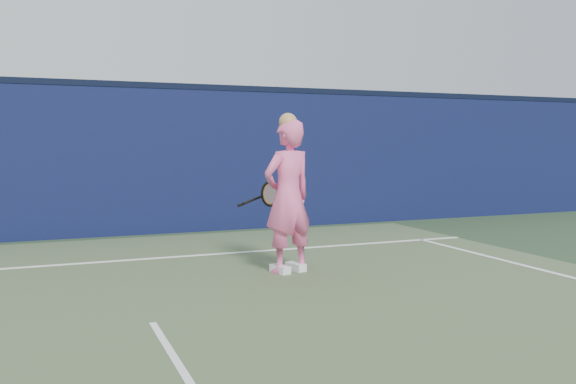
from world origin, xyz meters
name	(u,v)px	position (x,y,z in m)	size (l,w,h in m)	color
ground	(176,362)	(0.00, 0.00, 0.00)	(80.00, 80.00, 0.00)	#273B24
backstop_wall	(96,162)	(0.00, 6.50, 1.25)	(24.00, 0.40, 2.50)	#0C1737
wall_cap	(94,84)	(0.00, 6.50, 2.55)	(24.00, 0.42, 0.10)	black
player	(288,196)	(1.89, 2.54, 0.93)	(0.77, 0.61, 1.92)	pink
racket	(268,195)	(1.78, 2.95, 0.92)	(0.61, 0.20, 0.33)	black
court_lines	(186,377)	(0.00, -0.33, 0.01)	(11.00, 12.04, 0.01)	white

